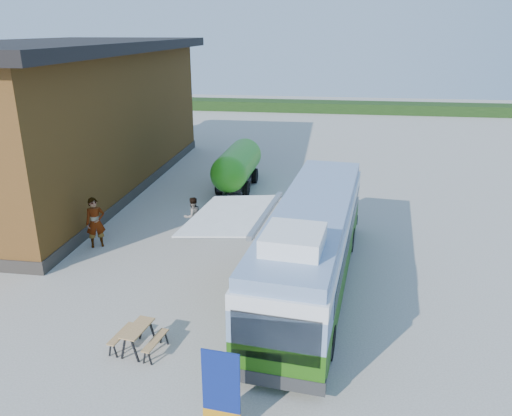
% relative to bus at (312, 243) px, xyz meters
% --- Properties ---
extents(ground, '(100.00, 100.00, 0.00)m').
position_rel_bus_xyz_m(ground, '(-2.72, -0.49, -1.62)').
color(ground, '#BCB7AD').
rests_on(ground, ground).
extents(barn, '(9.60, 21.20, 7.50)m').
position_rel_bus_xyz_m(barn, '(-13.22, 9.51, 1.97)').
color(barn, brown).
rests_on(barn, ground).
extents(hedge, '(40.00, 3.00, 1.00)m').
position_rel_bus_xyz_m(hedge, '(5.28, 37.51, -1.12)').
color(hedge, '#264419').
rests_on(hedge, ground).
extents(bus, '(3.50, 11.21, 3.39)m').
position_rel_bus_xyz_m(bus, '(0.00, 0.00, 0.00)').
color(bus, '#397112').
rests_on(bus, ground).
extents(awning, '(2.85, 4.16, 0.50)m').
position_rel_bus_xyz_m(awning, '(-2.40, -0.31, 0.85)').
color(awning, white).
rests_on(awning, ground).
extents(banner, '(0.85, 0.24, 1.95)m').
position_rel_bus_xyz_m(banner, '(-1.58, -6.47, -0.82)').
color(banner, navy).
rests_on(banner, ground).
extents(picnic_table, '(1.39, 1.28, 0.70)m').
position_rel_bus_xyz_m(picnic_table, '(-4.35, -4.11, -1.09)').
color(picnic_table, tan).
rests_on(picnic_table, ground).
extents(person_a, '(0.87, 0.79, 2.00)m').
position_rel_bus_xyz_m(person_a, '(-8.42, 2.11, -0.62)').
color(person_a, '#999999').
rests_on(person_a, ground).
extents(person_b, '(1.00, 0.99, 1.63)m').
position_rel_bus_xyz_m(person_b, '(-5.00, 3.79, -0.80)').
color(person_b, '#999999').
rests_on(person_b, ground).
extents(slurry_tanker, '(1.95, 6.18, 2.28)m').
position_rel_bus_xyz_m(slurry_tanker, '(-4.34, 10.32, -0.30)').
color(slurry_tanker, '#2E9A1C').
rests_on(slurry_tanker, ground).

